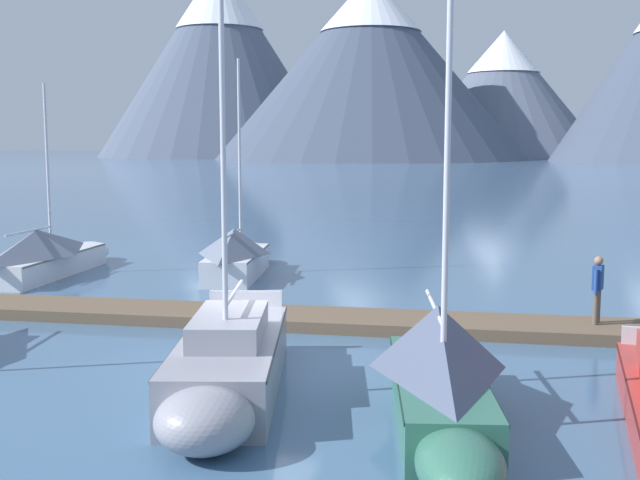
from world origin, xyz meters
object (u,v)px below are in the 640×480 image
object	(u,v)px
sailboat_nearest_berth	(47,253)
sailboat_mid_dock_port	(238,253)
sailboat_far_berth	(440,374)
person_on_dock	(598,285)
sailboat_mid_dock_starboard	(227,364)

from	to	relation	value
sailboat_nearest_berth	sailboat_mid_dock_port	distance (m)	6.90
sailboat_far_berth	person_on_dock	bearing A→B (deg)	66.11
sailboat_mid_dock_port	sailboat_mid_dock_starboard	world-z (taller)	sailboat_mid_dock_starboard
sailboat_nearest_berth	sailboat_mid_dock_port	size ratio (longest dim) A/B	0.97
sailboat_mid_dock_port	person_on_dock	world-z (taller)	sailboat_mid_dock_port
sailboat_nearest_berth	sailboat_mid_dock_starboard	world-z (taller)	sailboat_mid_dock_starboard
sailboat_nearest_berth	sailboat_mid_dock_port	world-z (taller)	sailboat_mid_dock_port
sailboat_mid_dock_port	person_on_dock	xyz separation A→B (m)	(11.61, -6.02, 0.43)
sailboat_mid_dock_port	sailboat_far_berth	world-z (taller)	sailboat_mid_dock_port
sailboat_far_berth	person_on_dock	xyz separation A→B (m)	(3.19, 7.19, 0.36)
sailboat_mid_dock_port	sailboat_far_berth	size ratio (longest dim) A/B	1.08
sailboat_mid_dock_port	person_on_dock	size ratio (longest dim) A/B	4.57
sailboat_mid_dock_starboard	sailboat_mid_dock_port	bearing A→B (deg)	109.14
sailboat_far_berth	sailboat_nearest_berth	bearing A→B (deg)	142.32
sailboat_mid_dock_starboard	person_on_dock	world-z (taller)	sailboat_mid_dock_starboard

